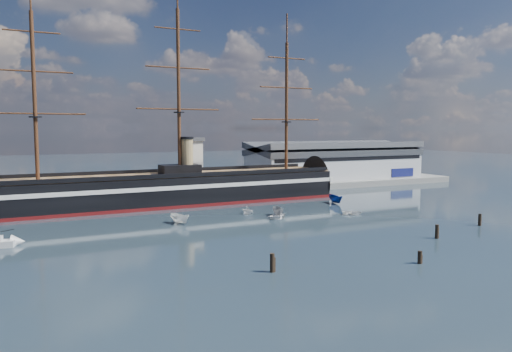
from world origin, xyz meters
name	(u,v)px	position (x,y,z in m)	size (l,w,h in m)	color
ground	(231,214)	(0.00, 40.00, 0.00)	(600.00, 600.00, 0.00)	#26313A
quay	(213,193)	(10.00, 76.00, 0.00)	(180.00, 18.00, 2.00)	slate
warehouse	(335,162)	(58.00, 80.00, 7.98)	(63.00, 21.00, 11.60)	#B7BABC
quay_tower	(194,163)	(3.00, 73.00, 9.75)	(5.00, 5.00, 15.00)	silver
warship	(166,189)	(-9.34, 60.00, 4.04)	(112.97, 17.32, 53.94)	black
motorboat_a	(180,224)	(-14.34, 33.32, 0.00)	(6.57, 2.41, 2.63)	white
motorboat_b	(279,218)	(7.02, 29.85, 0.00)	(3.27, 1.31, 1.53)	white
motorboat_c	(278,216)	(8.19, 32.08, 0.00)	(6.46, 2.37, 2.58)	gray
motorboat_d	(247,214)	(3.35, 38.03, 0.00)	(5.32, 2.31, 1.95)	white
motorboat_e	(352,214)	(24.47, 26.50, 0.00)	(2.83, 1.13, 1.32)	white
motorboat_f	(336,204)	(31.00, 41.81, 0.00)	(7.02, 2.58, 2.81)	navy
piling_near_left	(272,272)	(-14.00, -5.86, 0.00)	(0.64, 0.64, 3.33)	black
piling_near_mid	(420,264)	(7.34, -11.66, 0.00)	(0.64, 0.64, 2.57)	black
piling_near_right	(437,238)	(22.42, -0.59, 0.00)	(0.64, 0.64, 3.22)	black
piling_far_right	(479,226)	(39.36, 4.18, 0.00)	(0.64, 0.64, 3.11)	black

